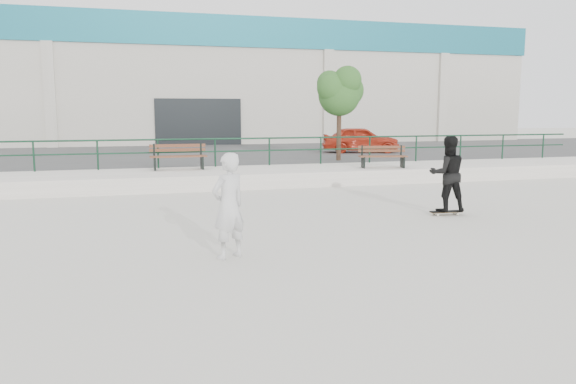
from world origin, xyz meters
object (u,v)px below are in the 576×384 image
object	(u,v)px
tree	(340,90)
red_car	(361,139)
bench_right	(383,157)
standing_skater	(448,174)
skateboard	(446,212)
bench_left	(178,157)
seated_skater	(229,206)

from	to	relation	value
tree	red_car	bearing A→B (deg)	56.02
bench_right	standing_skater	xyz separation A→B (m)	(-1.30, -6.33, 0.11)
red_car	skateboard	size ratio (longest dim) A/B	4.64
red_car	standing_skater	size ratio (longest dim) A/B	2.03
bench_left	bench_right	size ratio (longest dim) A/B	1.09
bench_right	tree	bearing A→B (deg)	108.88
skateboard	seated_skater	distance (m)	6.32
tree	seated_skater	bearing A→B (deg)	-118.70
red_car	standing_skater	world-z (taller)	standing_skater
standing_skater	red_car	bearing A→B (deg)	-92.34
bench_left	skateboard	size ratio (longest dim) A/B	2.41
red_car	standing_skater	distance (m)	13.81
red_car	tree	bearing A→B (deg)	161.24
bench_left	red_car	size ratio (longest dim) A/B	0.52
tree	red_car	world-z (taller)	tree
bench_right	tree	distance (m)	4.08
bench_left	seated_skater	size ratio (longest dim) A/B	1.06
bench_left	skateboard	distance (m)	9.58
bench_right	standing_skater	bearing A→B (deg)	-89.58
bench_right	skateboard	xyz separation A→B (m)	(-1.30, -6.33, -0.81)
standing_skater	bench_left	bearing A→B (deg)	-41.10
standing_skater	seated_skater	distance (m)	6.27
standing_skater	seated_skater	bearing A→B (deg)	36.03
bench_right	tree	xyz separation A→B (m)	(-0.39, 3.25, 2.42)
bench_right	seated_skater	bearing A→B (deg)	-116.40
red_car	bench_right	bearing A→B (deg)	178.16
tree	red_car	xyz separation A→B (m)	(2.55, 3.79, -2.18)
tree	skateboard	bearing A→B (deg)	-95.39
skateboard	standing_skater	bearing A→B (deg)	48.91
bench_right	seated_skater	size ratio (longest dim) A/B	0.97
bench_left	tree	xyz separation A→B (m)	(6.61, 1.94, 2.38)
tree	red_car	distance (m)	5.06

